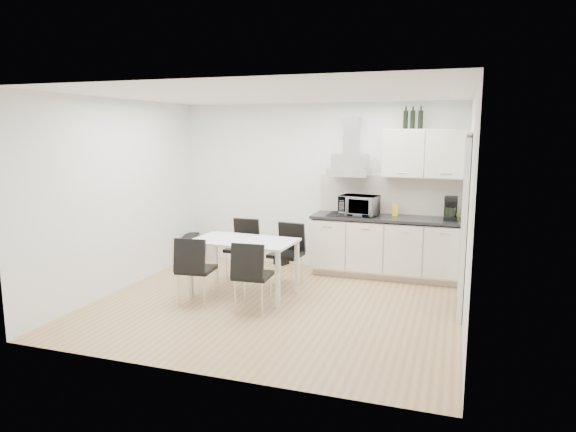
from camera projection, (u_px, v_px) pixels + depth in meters
name	position (u px, v px, depth m)	size (l,w,h in m)	color
ground	(275.00, 304.00, 6.50)	(4.50, 4.50, 0.00)	tan
wall_back	(318.00, 186.00, 8.16)	(4.50, 0.10, 2.60)	white
wall_front	(196.00, 233.00, 4.42)	(4.50, 0.10, 2.60)	white
wall_left	(120.00, 196.00, 6.99)	(0.10, 4.00, 2.60)	white
wall_right	(469.00, 212.00, 5.58)	(0.10, 4.00, 2.60)	white
ceiling	(274.00, 94.00, 6.07)	(4.50, 4.50, 0.00)	white
doorway	(464.00, 226.00, 6.15)	(0.08, 1.04, 2.10)	white
kitchenette	(390.00, 222.00, 7.61)	(2.22, 0.64, 2.52)	beige
dining_table	(244.00, 246.00, 6.79)	(1.39, 0.84, 0.75)	white
chair_far_left	(242.00, 250.00, 7.56)	(0.44, 0.50, 0.88)	black
chair_far_right	(286.00, 255.00, 7.22)	(0.44, 0.50, 0.88)	black
chair_near_left	(197.00, 270.00, 6.46)	(0.44, 0.50, 0.88)	black
chair_near_right	(253.00, 276.00, 6.19)	(0.44, 0.50, 0.88)	black
guitar_amp	(191.00, 248.00, 8.67)	(0.38, 0.56, 0.43)	black
floor_speaker	(281.00, 254.00, 8.43)	(0.20, 0.18, 0.33)	black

